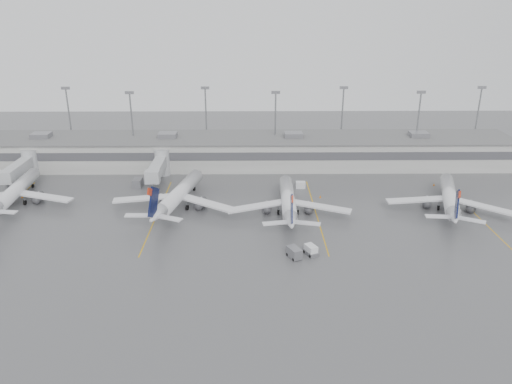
{
  "coord_description": "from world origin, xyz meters",
  "views": [
    {
      "loc": [
        3.27,
        -76.85,
        44.42
      ],
      "look_at": [
        4.24,
        24.0,
        5.0
      ],
      "focal_mm": 35.0,
      "sensor_mm": 36.0,
      "label": 1
    }
  ],
  "objects_px": {
    "jet_mid_left": "(178,195)",
    "baggage_tug": "(311,251)",
    "jet_far_left": "(14,192)",
    "jet_mid_right": "(288,200)",
    "jet_far_right": "(450,197)"
  },
  "relations": [
    {
      "from": "jet_mid_right",
      "to": "jet_far_left",
      "type": "bearing_deg",
      "value": 175.81
    },
    {
      "from": "jet_far_left",
      "to": "jet_mid_right",
      "type": "bearing_deg",
      "value": -8.37
    },
    {
      "from": "jet_mid_left",
      "to": "baggage_tug",
      "type": "height_order",
      "value": "jet_mid_left"
    },
    {
      "from": "jet_far_left",
      "to": "jet_far_right",
      "type": "xyz_separation_m",
      "value": [
        98.21,
        -4.48,
        -0.03
      ]
    },
    {
      "from": "jet_far_left",
      "to": "jet_mid_right",
      "type": "distance_m",
      "value": 62.47
    },
    {
      "from": "jet_far_left",
      "to": "jet_far_right",
      "type": "distance_m",
      "value": 98.31
    },
    {
      "from": "jet_far_left",
      "to": "baggage_tug",
      "type": "xyz_separation_m",
      "value": [
        65.16,
        -24.73,
        -2.4
      ]
    },
    {
      "from": "jet_mid_left",
      "to": "jet_far_right",
      "type": "height_order",
      "value": "jet_mid_left"
    },
    {
      "from": "jet_far_left",
      "to": "baggage_tug",
      "type": "bearing_deg",
      "value": -23.73
    },
    {
      "from": "jet_far_left",
      "to": "jet_mid_left",
      "type": "height_order",
      "value": "jet_mid_left"
    },
    {
      "from": "jet_far_left",
      "to": "jet_far_right",
      "type": "height_order",
      "value": "jet_far_left"
    },
    {
      "from": "jet_far_right",
      "to": "baggage_tug",
      "type": "height_order",
      "value": "jet_far_right"
    },
    {
      "from": "jet_far_left",
      "to": "jet_mid_right",
      "type": "xyz_separation_m",
      "value": [
        62.19,
        -5.9,
        -0.04
      ]
    },
    {
      "from": "jet_far_left",
      "to": "jet_mid_left",
      "type": "xyz_separation_m",
      "value": [
        37.69,
        -2.69,
        0.13
      ]
    },
    {
      "from": "jet_mid_right",
      "to": "baggage_tug",
      "type": "height_order",
      "value": "jet_mid_right"
    }
  ]
}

